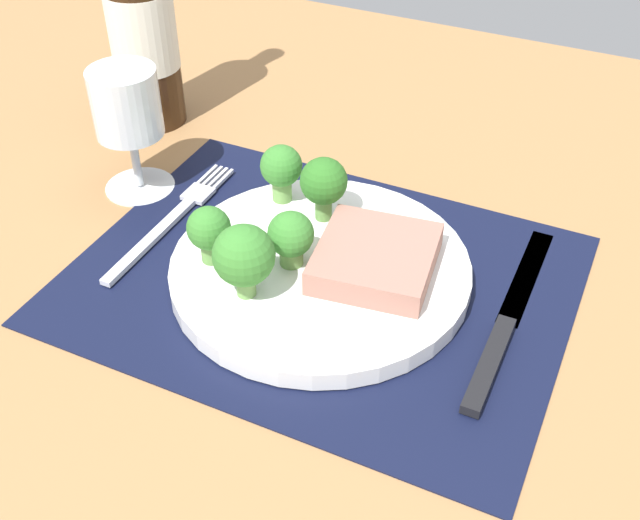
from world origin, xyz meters
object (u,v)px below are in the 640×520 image
at_px(steak, 376,258).
at_px(knife, 505,326).
at_px(wine_bottle, 140,13).
at_px(fork, 172,219).
at_px(wine_glass, 127,112).
at_px(plate, 320,270).

distance_m(steak, knife, 0.11).
relative_size(knife, wine_bottle, 0.69).
height_order(steak, fork, steak).
xyz_separation_m(knife, wine_glass, (-0.37, 0.04, 0.08)).
bearing_deg(plate, fork, 174.76).
height_order(steak, knife, steak).
distance_m(plate, wine_glass, 0.23).
relative_size(steak, wine_bottle, 0.29).
distance_m(plate, knife, 0.15).
bearing_deg(wine_bottle, fork, -51.09).
bearing_deg(wine_bottle, wine_glass, -61.89).
xyz_separation_m(steak, knife, (0.11, -0.01, -0.02)).
bearing_deg(fork, wine_bottle, 132.10).
height_order(plate, wine_glass, wine_glass).
height_order(knife, wine_glass, wine_glass).
bearing_deg(steak, wine_bottle, 154.20).
bearing_deg(wine_bottle, plate, -31.01).
distance_m(plate, wine_bottle, 0.34).
height_order(wine_bottle, wine_glass, wine_bottle).
height_order(fork, wine_glass, wine_glass).
height_order(knife, wine_bottle, wine_bottle).
bearing_deg(wine_glass, knife, -6.90).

